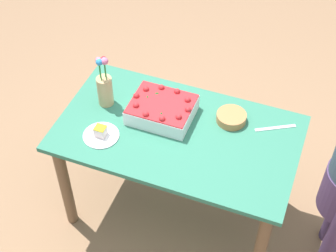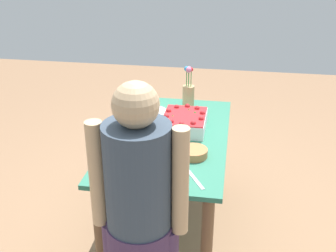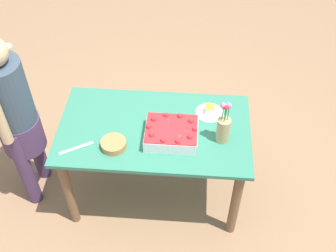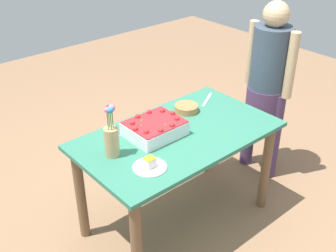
{
  "view_description": "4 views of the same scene",
  "coord_description": "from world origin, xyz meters",
  "px_view_note": "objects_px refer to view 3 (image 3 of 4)",
  "views": [
    {
      "loc": [
        0.66,
        -1.88,
        2.9
      ],
      "look_at": [
        -0.05,
        -0.03,
        0.82
      ],
      "focal_mm": 55.0,
      "sensor_mm": 36.0,
      "label": 1
    },
    {
      "loc": [
        2.52,
        0.41,
        2.04
      ],
      "look_at": [
        -0.01,
        -0.01,
        0.83
      ],
      "focal_mm": 45.0,
      "sensor_mm": 36.0,
      "label": 2
    },
    {
      "loc": [
        -0.26,
        2.05,
        2.94
      ],
      "look_at": [
        -0.1,
        0.07,
        0.87
      ],
      "focal_mm": 45.0,
      "sensor_mm": 36.0,
      "label": 3
    },
    {
      "loc": [
        -1.64,
        -1.79,
        2.23
      ],
      "look_at": [
        -0.11,
        -0.02,
        0.87
      ],
      "focal_mm": 45.0,
      "sensor_mm": 36.0,
      "label": 4
    }
  ],
  "objects_px": {
    "cake_knife": "(76,148)",
    "flower_vase": "(224,127)",
    "serving_plate_with_slice": "(209,111)",
    "sheet_cake": "(171,133)",
    "fruit_bowl": "(114,144)",
    "person_standing": "(15,114)"
  },
  "relations": [
    {
      "from": "serving_plate_with_slice",
      "to": "flower_vase",
      "type": "distance_m",
      "value": 0.29
    },
    {
      "from": "sheet_cake",
      "to": "person_standing",
      "type": "xyz_separation_m",
      "value": [
        1.12,
        -0.07,
        0.04
      ]
    },
    {
      "from": "cake_knife",
      "to": "fruit_bowl",
      "type": "distance_m",
      "value": 0.26
    },
    {
      "from": "sheet_cake",
      "to": "cake_knife",
      "type": "distance_m",
      "value": 0.66
    },
    {
      "from": "sheet_cake",
      "to": "fruit_bowl",
      "type": "bearing_deg",
      "value": 15.42
    },
    {
      "from": "serving_plate_with_slice",
      "to": "flower_vase",
      "type": "xyz_separation_m",
      "value": [
        -0.09,
        0.26,
        0.11
      ]
    },
    {
      "from": "sheet_cake",
      "to": "fruit_bowl",
      "type": "height_order",
      "value": "sheet_cake"
    },
    {
      "from": "cake_knife",
      "to": "person_standing",
      "type": "height_order",
      "value": "person_standing"
    },
    {
      "from": "sheet_cake",
      "to": "fruit_bowl",
      "type": "distance_m",
      "value": 0.4
    },
    {
      "from": "flower_vase",
      "to": "person_standing",
      "type": "distance_m",
      "value": 1.47
    },
    {
      "from": "serving_plate_with_slice",
      "to": "flower_vase",
      "type": "height_order",
      "value": "flower_vase"
    },
    {
      "from": "sheet_cake",
      "to": "flower_vase",
      "type": "bearing_deg",
      "value": -177.37
    },
    {
      "from": "cake_knife",
      "to": "flower_vase",
      "type": "distance_m",
      "value": 1.01
    },
    {
      "from": "serving_plate_with_slice",
      "to": "fruit_bowl",
      "type": "distance_m",
      "value": 0.75
    },
    {
      "from": "serving_plate_with_slice",
      "to": "cake_knife",
      "type": "bearing_deg",
      "value": 24.45
    },
    {
      "from": "fruit_bowl",
      "to": "person_standing",
      "type": "xyz_separation_m",
      "value": [
        0.73,
        -0.17,
        0.06
      ]
    },
    {
      "from": "cake_knife",
      "to": "person_standing",
      "type": "xyz_separation_m",
      "value": [
        0.47,
        -0.2,
        0.09
      ]
    },
    {
      "from": "sheet_cake",
      "to": "flower_vase",
      "type": "height_order",
      "value": "flower_vase"
    },
    {
      "from": "sheet_cake",
      "to": "serving_plate_with_slice",
      "type": "bearing_deg",
      "value": -133.94
    },
    {
      "from": "sheet_cake",
      "to": "flower_vase",
      "type": "relative_size",
      "value": 1.04
    },
    {
      "from": "serving_plate_with_slice",
      "to": "sheet_cake",
      "type": "bearing_deg",
      "value": 46.06
    },
    {
      "from": "cake_knife",
      "to": "fruit_bowl",
      "type": "xyz_separation_m",
      "value": [
        -0.25,
        -0.03,
        0.02
      ]
    }
  ]
}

